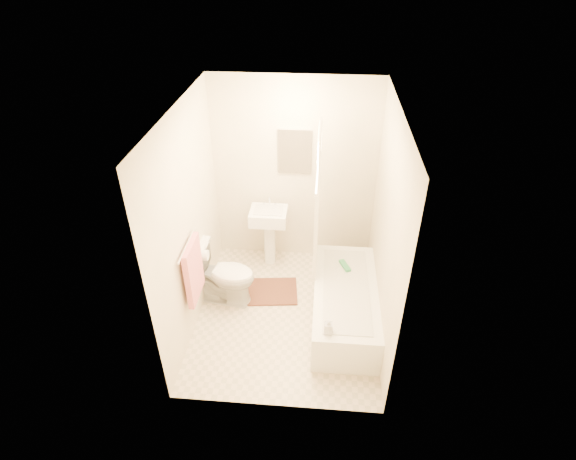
# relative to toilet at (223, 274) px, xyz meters

# --- Properties ---
(floor) EXTENTS (2.40, 2.40, 0.00)m
(floor) POSITION_rel_toilet_xyz_m (0.75, -0.21, -0.37)
(floor) COLOR beige
(floor) RESTS_ON ground
(ceiling) EXTENTS (2.40, 2.40, 0.00)m
(ceiling) POSITION_rel_toilet_xyz_m (0.75, -0.21, 2.03)
(ceiling) COLOR white
(ceiling) RESTS_ON ground
(wall_back) EXTENTS (2.00, 0.02, 2.40)m
(wall_back) POSITION_rel_toilet_xyz_m (0.75, 0.99, 0.83)
(wall_back) COLOR beige
(wall_back) RESTS_ON ground
(wall_left) EXTENTS (0.02, 2.40, 2.40)m
(wall_left) POSITION_rel_toilet_xyz_m (-0.25, -0.21, 0.83)
(wall_left) COLOR beige
(wall_left) RESTS_ON ground
(wall_right) EXTENTS (0.02, 2.40, 2.40)m
(wall_right) POSITION_rel_toilet_xyz_m (1.75, -0.21, 0.83)
(wall_right) COLOR beige
(wall_right) RESTS_ON ground
(mirror) EXTENTS (0.40, 0.03, 0.55)m
(mirror) POSITION_rel_toilet_xyz_m (0.75, 0.97, 1.13)
(mirror) COLOR white
(mirror) RESTS_ON wall_back
(curtain_rod) EXTENTS (0.03, 1.70, 0.03)m
(curtain_rod) POSITION_rel_toilet_xyz_m (1.05, -0.11, 1.63)
(curtain_rod) COLOR silver
(curtain_rod) RESTS_ON wall_back
(shower_curtain) EXTENTS (0.04, 0.80, 1.55)m
(shower_curtain) POSITION_rel_toilet_xyz_m (1.05, 0.29, 0.85)
(shower_curtain) COLOR silver
(shower_curtain) RESTS_ON curtain_rod
(towel_bar) EXTENTS (0.02, 0.60, 0.02)m
(towel_bar) POSITION_rel_toilet_xyz_m (-0.21, -0.46, 0.73)
(towel_bar) COLOR silver
(towel_bar) RESTS_ON wall_left
(towel) EXTENTS (0.06, 0.45, 0.66)m
(towel) POSITION_rel_toilet_xyz_m (-0.18, -0.46, 0.41)
(towel) COLOR #CC7266
(towel) RESTS_ON towel_bar
(toilet_paper) EXTENTS (0.11, 0.12, 0.12)m
(toilet_paper) POSITION_rel_toilet_xyz_m (-0.18, -0.09, 0.33)
(toilet_paper) COLOR white
(toilet_paper) RESTS_ON wall_left
(toilet) EXTENTS (0.81, 0.53, 0.74)m
(toilet) POSITION_rel_toilet_xyz_m (0.00, 0.00, 0.00)
(toilet) COLOR white
(toilet) RESTS_ON floor
(sink) EXTENTS (0.46, 0.37, 0.89)m
(sink) POSITION_rel_toilet_xyz_m (0.45, 0.74, 0.07)
(sink) COLOR white
(sink) RESTS_ON floor
(bathtub) EXTENTS (0.69, 1.57, 0.44)m
(bathtub) POSITION_rel_toilet_xyz_m (1.41, -0.21, -0.15)
(bathtub) COLOR white
(bathtub) RESTS_ON floor
(bath_mat) EXTENTS (0.70, 0.56, 0.02)m
(bath_mat) POSITION_rel_toilet_xyz_m (0.52, 0.15, -0.36)
(bath_mat) COLOR #4A241E
(bath_mat) RESTS_ON floor
(soap_bottle) EXTENTS (0.08, 0.08, 0.17)m
(soap_bottle) POSITION_rel_toilet_xyz_m (1.22, -0.87, 0.16)
(soap_bottle) COLOR silver
(soap_bottle) RESTS_ON bathtub
(scrub_brush) EXTENTS (0.14, 0.22, 0.04)m
(scrub_brush) POSITION_rel_toilet_xyz_m (1.40, 0.16, 0.09)
(scrub_brush) COLOR #369B57
(scrub_brush) RESTS_ON bathtub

